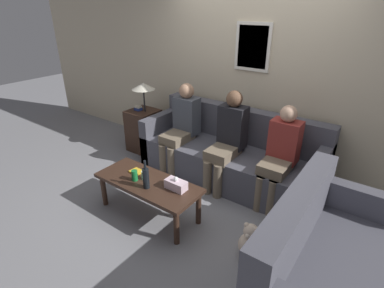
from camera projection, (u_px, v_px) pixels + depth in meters
The scene contains 15 objects.
ground_plane at pixel (208, 193), 3.83m from camera, with size 16.00×16.00×0.00m, color gray.
wall_back at pixel (251, 78), 4.00m from camera, with size 9.00×0.08×2.60m.
couch_main at pixel (230, 156), 4.08m from camera, with size 2.43×0.89×0.92m.
couch_side at pixel (326, 269), 2.34m from camera, with size 0.89×1.57×0.92m.
coffee_table at pixel (148, 186), 3.31m from camera, with size 1.22×0.50×0.43m.
side_table_with_lamp at pixel (144, 127), 4.81m from camera, with size 0.45×0.44×1.12m.
wine_bottle at pixel (146, 178), 3.12m from camera, with size 0.07×0.07×0.33m.
drinking_glass at pixel (145, 175), 3.31m from camera, with size 0.08×0.08×0.10m.
book_stack at pixel (136, 172), 3.46m from camera, with size 0.15×0.13×0.02m.
soda_can at pixel (135, 175), 3.28m from camera, with size 0.07×0.07×0.12m.
tissue_box at pixel (176, 184), 3.13m from camera, with size 0.23×0.12×0.15m.
person_left at pixel (182, 125), 4.19m from camera, with size 0.34×0.62×1.22m.
person_middle at pixel (228, 137), 3.76m from camera, with size 0.34×0.61×1.25m.
person_right at pixel (280, 153), 3.44m from camera, with size 0.34×0.58×1.19m.
teddy_bear at pixel (250, 242), 2.85m from camera, with size 0.22×0.22×0.35m.
Camera 1 is at (1.70, -2.70, 2.21)m, focal length 28.00 mm.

